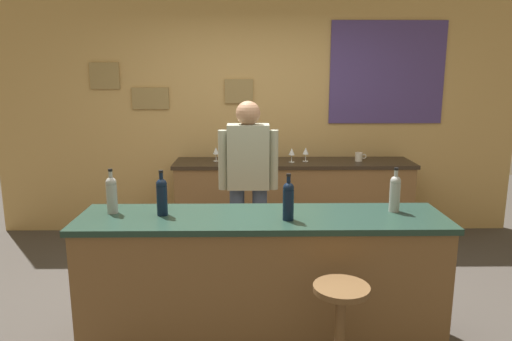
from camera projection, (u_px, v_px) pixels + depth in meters
The scene contains 14 objects.
ground_plane at pixel (260, 312), 3.71m from camera, with size 10.00×10.00×0.00m, color #423D38.
back_wall at pixel (259, 111), 5.41m from camera, with size 6.00×0.09×2.80m.
bar_counter at pixel (262, 280), 3.23m from camera, with size 2.45×0.60×0.92m.
side_counter at pixel (293, 201), 5.24m from camera, with size 2.60×0.56×0.90m.
bartender at pixel (248, 179), 4.12m from camera, with size 0.52×0.21×1.62m.
bar_stool at pixel (340, 321), 2.69m from camera, with size 0.32×0.32×0.68m.
wine_bottle_a at pixel (112, 194), 3.17m from camera, with size 0.07×0.07×0.31m.
wine_bottle_b at pixel (162, 195), 3.12m from camera, with size 0.07×0.07×0.31m.
wine_bottle_c at pixel (288, 200), 3.02m from camera, with size 0.07×0.07×0.31m.
wine_bottle_d at pixel (395, 192), 3.20m from camera, with size 0.07×0.07×0.31m.
wine_glass_a at pixel (216, 151), 5.14m from camera, with size 0.07×0.07×0.16m.
wine_glass_b at pixel (292, 152), 5.08m from camera, with size 0.07×0.07×0.16m.
wine_glass_c at pixel (306, 151), 5.13m from camera, with size 0.07×0.07×0.16m.
coffee_mug at pixel (359, 157), 5.16m from camera, with size 0.12×0.08×0.09m.
Camera 1 is at (-0.08, -3.40, 1.86)m, focal length 33.05 mm.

